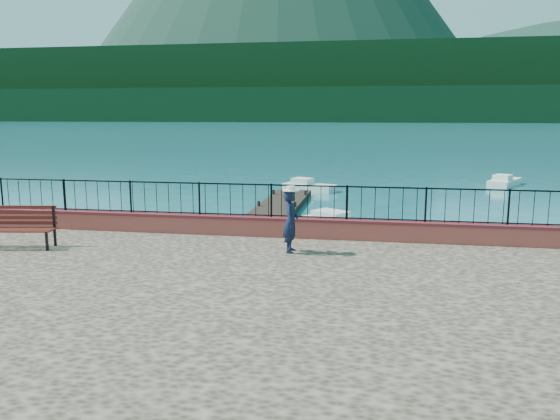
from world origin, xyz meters
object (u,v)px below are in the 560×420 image
(boat_1, at_px, (342,222))
(boat_5, at_px, (505,180))
(boat_0, at_px, (192,225))
(boat_4, at_px, (309,184))
(person, at_px, (291,222))
(park_bench, at_px, (17,236))

(boat_1, height_order, boat_5, same)
(boat_0, relative_size, boat_4, 1.08)
(boat_0, xyz_separation_m, boat_4, (3.10, 13.23, 0.00))
(boat_1, bearing_deg, boat_4, 137.62)
(boat_0, height_order, boat_5, same)
(person, bearing_deg, boat_0, 36.44)
(boat_1, distance_m, boat_5, 19.04)
(boat_0, distance_m, boat_4, 13.59)
(person, height_order, boat_1, person)
(boat_0, bearing_deg, boat_4, 80.09)
(boat_1, xyz_separation_m, boat_5, (9.89, 16.27, 0.00))
(park_bench, height_order, boat_5, park_bench)
(park_bench, distance_m, boat_5, 31.18)
(park_bench, bearing_deg, boat_0, 62.94)
(person, height_order, boat_5, person)
(person, bearing_deg, park_bench, 95.62)
(person, relative_size, boat_0, 0.46)
(person, xyz_separation_m, boat_4, (-1.87, 19.82, -1.61))
(person, distance_m, boat_5, 26.86)
(boat_5, bearing_deg, park_bench, 172.60)
(boat_5, bearing_deg, person, -175.51)
(person, height_order, boat_4, person)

